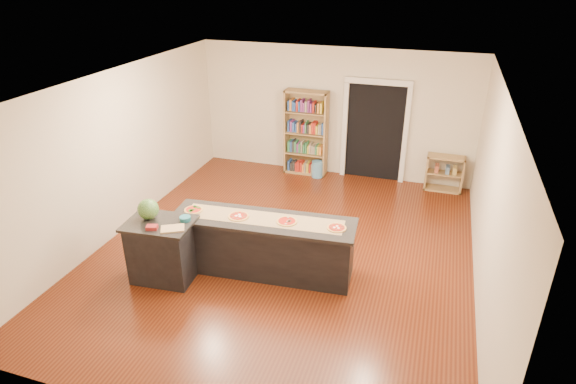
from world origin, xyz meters
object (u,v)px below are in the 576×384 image
(low_shelf, at_px, (444,173))
(waste_bin, at_px, (317,169))
(side_counter, at_px, (163,250))
(bookshelf, at_px, (306,133))
(watermelon, at_px, (148,209))
(kitchen_island, at_px, (263,245))

(low_shelf, bearing_deg, waste_bin, -176.76)
(side_counter, bearing_deg, bookshelf, 73.95)
(watermelon, bearing_deg, bookshelf, 76.06)
(side_counter, distance_m, waste_bin, 4.57)
(waste_bin, bearing_deg, side_counter, -105.78)
(side_counter, relative_size, bookshelf, 0.51)
(bookshelf, relative_size, low_shelf, 2.49)
(kitchen_island, distance_m, low_shelf, 4.68)
(kitchen_island, bearing_deg, waste_bin, 87.47)
(side_counter, relative_size, watermelon, 3.18)
(waste_bin, height_order, watermelon, watermelon)
(low_shelf, bearing_deg, side_counter, -130.85)
(kitchen_island, bearing_deg, bookshelf, 92.08)
(kitchen_island, distance_m, side_counter, 1.50)
(bookshelf, bearing_deg, waste_bin, -24.57)
(side_counter, xyz_separation_m, bookshelf, (0.92, 4.54, 0.46))
(bookshelf, bearing_deg, side_counter, -101.45)
(kitchen_island, xyz_separation_m, side_counter, (-1.37, -0.62, 0.02))
(waste_bin, relative_size, watermelon, 1.20)
(kitchen_island, relative_size, low_shelf, 3.66)
(waste_bin, bearing_deg, kitchen_island, -88.04)
(bookshelf, bearing_deg, low_shelf, 0.10)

